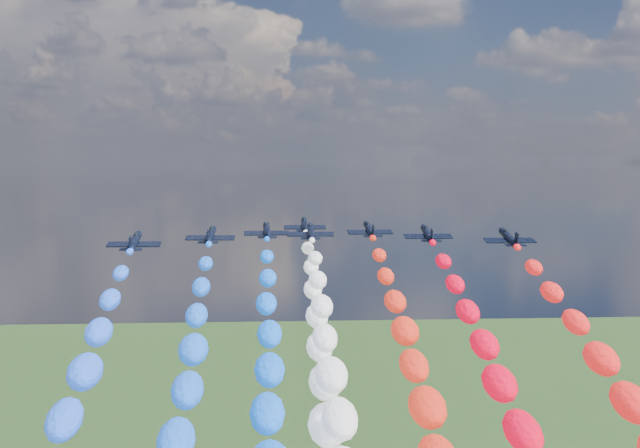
{
  "coord_description": "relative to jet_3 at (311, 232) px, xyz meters",
  "views": [
    {
      "loc": [
        -10.11,
        -148.5,
        105.68
      ],
      "look_at": [
        0.0,
        4.0,
        94.36
      ],
      "focal_mm": 46.76,
      "sensor_mm": 36.0,
      "label": 1
    }
  ],
  "objects": [
    {
      "name": "jet_4",
      "position": [
        -0.33,
        17.14,
        0.0
      ],
      "size": [
        9.14,
        12.38,
        5.2
      ],
      "primitive_type": null,
      "rotation": [
        0.22,
        0.0,
        -0.02
      ],
      "color": "black"
    },
    {
      "name": "jet_5",
      "position": [
        11.93,
        3.98,
        0.0
      ],
      "size": [
        9.33,
        12.51,
        5.2
      ],
      "primitive_type": null,
      "rotation": [
        0.22,
        0.0,
        0.04
      ],
      "color": "black"
    },
    {
      "name": "jet_6",
      "position": [
        21.53,
        -6.02,
        0.0
      ],
      "size": [
        9.09,
        12.34,
        5.2
      ],
      "primitive_type": null,
      "rotation": [
        0.22,
        0.0,
        -0.02
      ],
      "color": "black"
    },
    {
      "name": "jet_0",
      "position": [
        -30.67,
        -17.74,
        0.0
      ],
      "size": [
        9.0,
        12.28,
        5.2
      ],
      "primitive_type": null,
      "rotation": [
        0.22,
        0.0,
        -0.01
      ],
      "color": "black"
    },
    {
      "name": "trail_4",
      "position": [
        -0.33,
        -46.32,
        -22.68
      ],
      "size": [
        6.48,
        123.58,
        49.61
      ],
      "primitive_type": null,
      "color": "white"
    },
    {
      "name": "jet_1",
      "position": [
        -18.67,
        -6.44,
        0.0
      ],
      "size": [
        9.55,
        12.67,
        5.2
      ],
      "primitive_type": null,
      "rotation": [
        0.22,
        0.0,
        -0.06
      ],
      "color": "black"
    },
    {
      "name": "jet_7",
      "position": [
        34.28,
        -15.13,
        0.0
      ],
      "size": [
        9.09,
        12.34,
        5.2
      ],
      "primitive_type": null,
      "rotation": [
        0.22,
        0.0,
        0.02
      ],
      "color": "black"
    },
    {
      "name": "jet_2",
      "position": [
        -8.38,
        2.92,
        0.0
      ],
      "size": [
        9.17,
        12.4,
        5.2
      ],
      "primitive_type": null,
      "rotation": [
        0.22,
        0.0,
        0.02
      ],
      "color": "black"
    },
    {
      "name": "jet_3",
      "position": [
        0.0,
        0.0,
        0.0
      ],
      "size": [
        9.54,
        12.66,
        5.2
      ],
      "primitive_type": null,
      "rotation": [
        0.22,
        0.0,
        -0.06
      ],
      "color": "black"
    }
  ]
}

